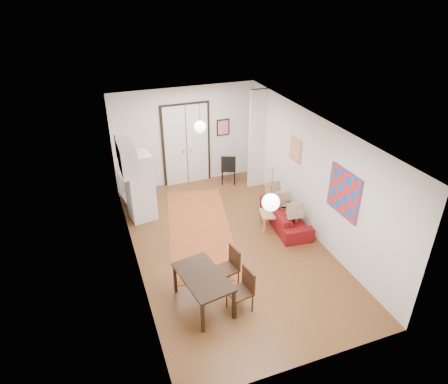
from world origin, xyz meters
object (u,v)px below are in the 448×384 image
object	(u,v)px
coffee_table	(279,214)
kitchen_counter	(133,187)
black_side_chair	(227,165)
dining_table	(203,279)
fridge	(140,187)
dining_chair_far	(238,286)
sofa	(286,215)
dining_chair_near	(225,263)

from	to	relation	value
coffee_table	kitchen_counter	xyz separation A→B (m)	(-3.22, 2.33, 0.21)
kitchen_counter	black_side_chair	distance (m)	2.94
dining_table	fridge	bearing A→B (deg)	98.51
dining_chair_far	black_side_chair	size ratio (longest dim) A/B	0.93
kitchen_counter	dining_chair_far	xyz separation A→B (m)	(1.23, -4.54, -0.05)
coffee_table	dining_chair_far	size ratio (longest dim) A/B	1.14
coffee_table	fridge	size ratio (longest dim) A/B	0.56
sofa	kitchen_counter	world-z (taller)	kitchen_counter
coffee_table	dining_table	distance (m)	3.25
kitchen_counter	fridge	size ratio (longest dim) A/B	0.68
kitchen_counter	black_side_chair	size ratio (longest dim) A/B	1.29
fridge	dining_table	size ratio (longest dim) A/B	1.29
dining_chair_near	black_side_chair	xyz separation A→B (m)	(1.67, 4.30, 0.05)
black_side_chair	dining_chair_far	bearing A→B (deg)	93.89
sofa	coffee_table	bearing A→B (deg)	99.09
sofa	dining_chair_near	distance (m)	2.69
coffee_table	kitchen_counter	world-z (taller)	kitchen_counter
sofa	dining_chair_far	distance (m)	3.14
sofa	dining_chair_far	xyz separation A→B (m)	(-2.20, -2.23, 0.23)
fridge	dining_chair_far	size ratio (longest dim) A/B	2.03
black_side_chair	sofa	bearing A→B (deg)	123.11
sofa	black_side_chair	distance (m)	2.83
dining_table	dining_chair_far	bearing A→B (deg)	-23.77
kitchen_counter	fridge	world-z (taller)	fridge
coffee_table	kitchen_counter	bearing A→B (deg)	144.14
kitchen_counter	black_side_chair	world-z (taller)	black_side_chair
dining_table	black_side_chair	xyz separation A→B (m)	(2.27, 4.73, -0.08)
sofa	dining_chair_near	size ratio (longest dim) A/B	2.14
sofa	fridge	bearing A→B (deg)	70.21
fridge	dining_table	bearing A→B (deg)	-89.49
black_side_chair	dining_chair_near	bearing A→B (deg)	91.13
coffee_table	dining_chair_near	distance (m)	2.50
sofa	fridge	xyz separation A→B (m)	(-3.33, 1.59, 0.61)
coffee_table	kitchen_counter	size ratio (longest dim) A/B	0.83
kitchen_counter	dining_table	xyz separation A→B (m)	(0.63, -4.28, 0.07)
black_side_chair	coffee_table	bearing A→B (deg)	118.85
fridge	kitchen_counter	bearing A→B (deg)	89.77
dining_chair_near	black_side_chair	bearing A→B (deg)	148.92
dining_table	black_side_chair	world-z (taller)	black_side_chair
dining_chair_near	dining_chair_far	size ratio (longest dim) A/B	1.00
fridge	sofa	bearing A→B (deg)	-33.53
dining_chair_far	dining_table	bearing A→B (deg)	-123.60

